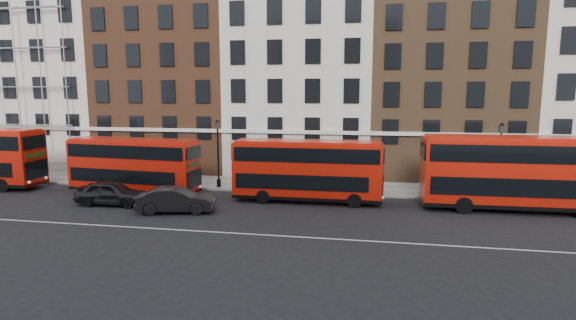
% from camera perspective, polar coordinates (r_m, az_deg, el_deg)
% --- Properties ---
extents(ground, '(120.00, 120.00, 0.00)m').
position_cam_1_polar(ground, '(26.37, -4.09, -8.02)').
color(ground, black).
rests_on(ground, ground).
extents(pavement, '(80.00, 5.00, 0.15)m').
position_cam_1_polar(pavement, '(36.30, 0.05, -3.23)').
color(pavement, gray).
rests_on(pavement, ground).
extents(kerb, '(80.00, 0.30, 0.16)m').
position_cam_1_polar(kerb, '(33.90, -0.71, -4.08)').
color(kerb, gray).
rests_on(kerb, ground).
extents(road_centre_line, '(70.00, 0.12, 0.01)m').
position_cam_1_polar(road_centre_line, '(24.53, -5.27, -9.32)').
color(road_centre_line, white).
rests_on(road_centre_line, ground).
extents(building_terrace, '(64.00, 11.95, 22.00)m').
position_cam_1_polar(building_terrace, '(42.93, 1.46, 12.24)').
color(building_terrace, beige).
rests_on(building_terrace, ground).
extents(bus_b, '(10.04, 3.29, 4.15)m').
position_cam_1_polar(bus_b, '(35.06, -19.05, -0.57)').
color(bus_b, '#B21609').
rests_on(bus_b, ground).
extents(bus_c, '(10.18, 2.52, 4.27)m').
position_cam_1_polar(bus_c, '(30.84, 2.41, -1.19)').
color(bus_c, '#B21609').
rests_on(bus_c, ground).
extents(bus_d, '(11.47, 3.00, 4.79)m').
position_cam_1_polar(bus_d, '(31.83, 26.82, -1.30)').
color(bus_d, '#B21609').
rests_on(bus_d, ground).
extents(car_rear, '(4.87, 2.17, 1.63)m').
position_cam_1_polar(car_rear, '(32.57, -21.46, -3.91)').
color(car_rear, black).
rests_on(car_rear, ground).
extents(car_front, '(5.11, 2.71, 1.60)m').
position_cam_1_polar(car_front, '(29.32, -14.02, -4.93)').
color(car_front, black).
rests_on(car_front, ground).
extents(lamp_post_left, '(0.44, 0.44, 5.33)m').
position_cam_1_polar(lamp_post_left, '(35.28, -8.88, 1.26)').
color(lamp_post_left, black).
rests_on(lamp_post_left, pavement).
extents(lamp_post_right, '(0.44, 0.44, 5.33)m').
position_cam_1_polar(lamp_post_right, '(34.97, 25.31, 0.46)').
color(lamp_post_right, black).
rests_on(lamp_post_right, pavement).
extents(iron_railings, '(6.60, 0.06, 1.00)m').
position_cam_1_polar(iron_railings, '(38.32, 0.65, -1.72)').
color(iron_railings, black).
rests_on(iron_railings, pavement).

